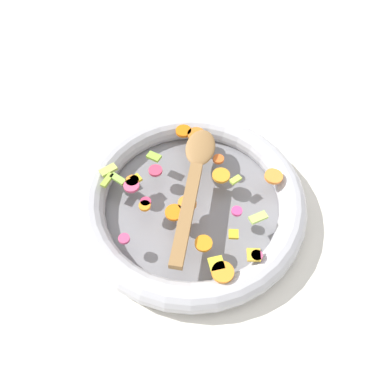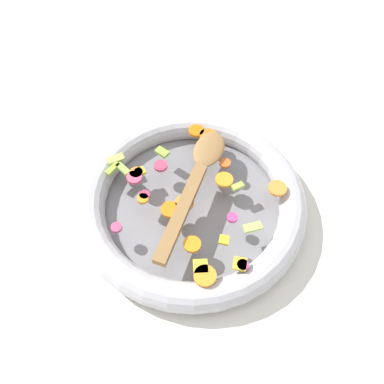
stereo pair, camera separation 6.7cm
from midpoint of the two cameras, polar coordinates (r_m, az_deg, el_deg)
name	(u,v)px [view 1 (the left image)]	position (r m, az deg, el deg)	size (l,w,h in m)	color
ground_plane	(192,207)	(0.71, -2.69, -2.50)	(4.00, 4.00, 0.00)	silver
skillet	(192,201)	(0.69, -2.76, -1.52)	(0.42, 0.42, 0.05)	slate
chopped_vegetables	(191,192)	(0.66, -3.06, -0.21)	(0.30, 0.34, 0.01)	orange
wooden_spoon	(195,176)	(0.67, -2.45, 2.30)	(0.28, 0.16, 0.01)	olive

